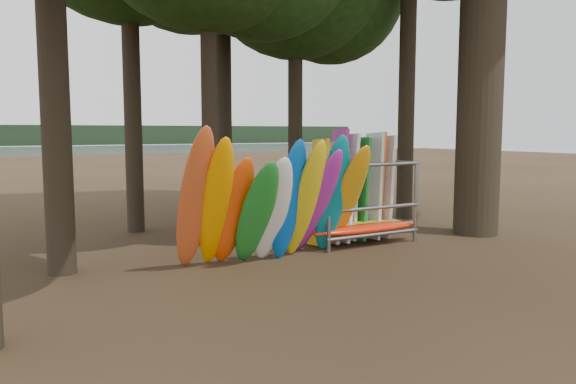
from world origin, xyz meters
TOP-DOWN VIEW (x-y plane):
  - ground at (0.00, 0.00)m, footprint 120.00×120.00m
  - lake at (0.00, 60.00)m, footprint 160.00×160.00m
  - far_shore at (0.00, 110.00)m, footprint 160.00×4.00m
  - kayak_row at (-1.39, 0.75)m, footprint 4.42×1.97m
  - storage_rack at (1.37, 1.72)m, footprint 3.19×1.60m

SIDE VIEW (x-z plane):
  - ground at x=0.00m, z-range 0.00..0.00m
  - lake at x=0.00m, z-range 0.00..0.00m
  - storage_rack at x=1.37m, z-range -0.45..2.42m
  - kayak_row at x=-1.39m, z-range -0.25..2.78m
  - far_shore at x=0.00m, z-range 0.00..4.00m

